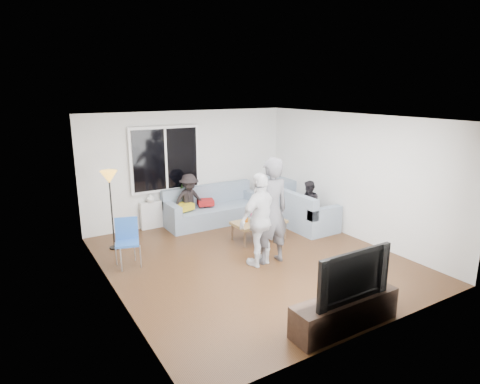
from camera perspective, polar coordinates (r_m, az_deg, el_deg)
floor at (r=7.70m, az=1.69°, el=-9.52°), size 5.00×5.50×0.04m
ceiling at (r=7.06m, az=1.85°, el=10.48°), size 5.00×5.50×0.04m
wall_back at (r=9.66m, az=-7.19°, el=3.52°), size 5.00×0.04×2.60m
wall_front at (r=5.27m, az=18.41°, el=-6.34°), size 5.00×0.04×2.60m
wall_left at (r=6.32m, az=-17.85°, el=-2.87°), size 0.04×5.50×2.60m
wall_right at (r=8.86m, az=15.61°, el=2.12°), size 0.04×5.50×2.60m
window_frame at (r=9.32m, az=-10.41°, el=4.56°), size 1.62×0.06×1.47m
window_glass at (r=9.28m, az=-10.32°, el=4.53°), size 1.50×0.02×1.35m
window_mullion at (r=9.27m, az=-10.30°, el=4.52°), size 0.05×0.03×1.35m
radiator at (r=9.57m, az=-9.99°, el=-2.81°), size 1.30×0.12×0.62m
potted_plant at (r=9.53m, az=-8.23°, el=0.25°), size 0.22×0.19×0.36m
vase at (r=9.30m, az=-12.43°, el=-0.84°), size 0.18×0.18×0.19m
sofa_back_section at (r=9.59m, az=-3.68°, el=-1.86°), size 2.30×0.85×0.85m
sofa_right_section at (r=9.57m, az=8.09°, el=-2.00°), size 2.00×0.85×0.85m
sofa_corner at (r=10.57m, az=5.55°, el=-0.37°), size 0.85×0.85×0.85m
cushion_yellow at (r=9.23m, az=-7.85°, el=-2.06°), size 0.46×0.41×0.14m
cushion_red at (r=9.54m, az=-4.82°, el=-1.44°), size 0.43×0.39×0.13m
coffee_table at (r=8.61m, az=2.65°, el=-5.33°), size 1.11×0.62×0.40m
pitcher at (r=8.46m, az=2.04°, el=-3.64°), size 0.17×0.17×0.17m
side_chair at (r=7.52m, az=-15.47°, el=-6.95°), size 0.50×0.50×0.86m
floor_lamp at (r=8.31m, az=-17.49°, el=-2.51°), size 0.32×0.32×1.56m
player_left at (r=7.28m, az=4.30°, el=-2.68°), size 0.73×0.51×1.94m
player_right at (r=7.21m, az=2.98°, el=-3.87°), size 1.05×0.60×1.69m
spectator_right at (r=9.26m, az=9.58°, el=-1.82°), size 0.54×0.62×1.10m
spectator_back at (r=9.31m, az=-7.09°, el=-1.22°), size 0.82×0.51×1.23m
tv_console at (r=5.78m, az=14.43°, el=-15.96°), size 1.60×0.40×0.44m
television at (r=5.52m, az=14.80°, el=-10.89°), size 1.19×0.16×0.69m
bottle_e at (r=8.77m, az=4.21°, el=-2.89°), size 0.07×0.07×0.21m
bottle_b at (r=8.38m, az=2.18°, el=-3.66°), size 0.08×0.08×0.22m
bottle_a at (r=8.44m, az=0.87°, el=-3.58°), size 0.07×0.07×0.20m
bottle_c at (r=8.60m, az=2.30°, el=-3.16°), size 0.07×0.07×0.22m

